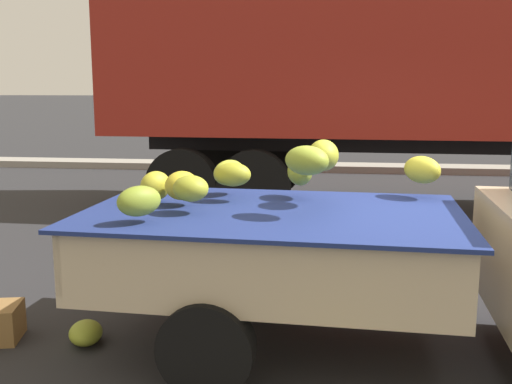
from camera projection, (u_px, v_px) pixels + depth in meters
ground at (432, 344)px, 4.71m from camera, size 220.00×220.00×0.00m
curb_strip at (365, 168)px, 14.14m from camera, size 80.00×0.80×0.16m
semi_trailer at (495, 49)px, 9.13m from camera, size 12.06×2.88×3.95m
fallen_banana_bunch_near_tailgate at (86, 333)px, 4.73m from camera, size 0.37×0.43×0.17m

